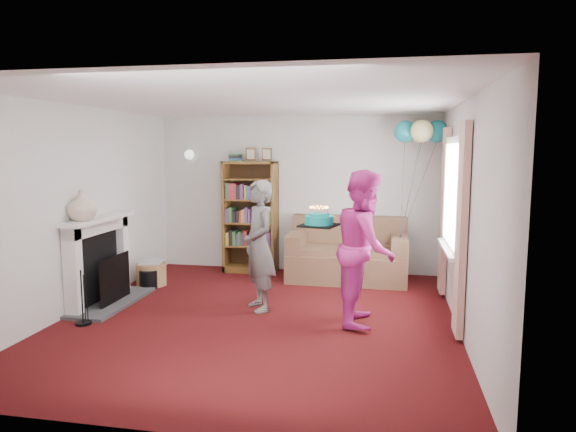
% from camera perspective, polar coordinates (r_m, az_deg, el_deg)
% --- Properties ---
extents(ground, '(5.00, 5.00, 0.00)m').
position_cam_1_polar(ground, '(6.14, -3.28, -11.29)').
color(ground, '#38080D').
rests_on(ground, ground).
extents(wall_back, '(4.50, 0.02, 2.50)m').
position_cam_1_polar(wall_back, '(8.30, 0.90, 2.46)').
color(wall_back, silver).
rests_on(wall_back, ground).
extents(wall_left, '(0.02, 5.00, 2.50)m').
position_cam_1_polar(wall_left, '(6.78, -22.23, 0.78)').
color(wall_left, silver).
rests_on(wall_left, ground).
extents(wall_right, '(0.02, 5.00, 2.50)m').
position_cam_1_polar(wall_right, '(5.74, 19.06, -0.18)').
color(wall_right, silver).
rests_on(wall_right, ground).
extents(ceiling, '(4.50, 5.00, 0.01)m').
position_cam_1_polar(ceiling, '(5.84, -3.46, 12.68)').
color(ceiling, white).
rests_on(ceiling, wall_back).
extents(fireplace, '(0.55, 1.80, 1.12)m').
position_cam_1_polar(fireplace, '(6.96, -19.88, -5.10)').
color(fireplace, '#3F3F42').
rests_on(fireplace, ground).
extents(window_bay, '(0.14, 2.02, 2.20)m').
position_cam_1_polar(window_bay, '(6.33, 17.79, 0.12)').
color(window_bay, white).
rests_on(window_bay, ground).
extents(wall_sconce, '(0.16, 0.23, 0.16)m').
position_cam_1_polar(wall_sconce, '(8.61, -10.89, 6.71)').
color(wall_sconce, gold).
rests_on(wall_sconce, ground).
extents(bookcase, '(0.84, 0.42, 1.99)m').
position_cam_1_polar(bookcase, '(8.29, -4.14, -0.15)').
color(bookcase, '#472B14').
rests_on(bookcase, ground).
extents(sofa, '(1.77, 0.94, 0.94)m').
position_cam_1_polar(sofa, '(7.90, 6.65, -4.46)').
color(sofa, brown).
rests_on(sofa, ground).
extents(wicker_basket, '(0.43, 0.43, 0.38)m').
position_cam_1_polar(wicker_basket, '(7.77, -14.94, -6.17)').
color(wicker_basket, '#8F6242').
rests_on(wicker_basket, ground).
extents(person_striped, '(0.64, 0.70, 1.60)m').
position_cam_1_polar(person_striped, '(6.27, -3.23, -3.32)').
color(person_striped, black).
rests_on(person_striped, ground).
extents(person_magenta, '(0.67, 0.85, 1.75)m').
position_cam_1_polar(person_magenta, '(5.85, 8.60, -3.46)').
color(person_magenta, '#C92889').
rests_on(person_magenta, ground).
extents(birthday_cake, '(0.39, 0.39, 0.22)m').
position_cam_1_polar(birthday_cake, '(5.84, 3.46, -0.47)').
color(birthday_cake, black).
rests_on(birthday_cake, ground).
extents(balloons, '(0.75, 0.75, 1.70)m').
position_cam_1_polar(balloons, '(7.66, 14.55, 9.07)').
color(balloons, '#3F3F3F').
rests_on(balloons, ground).
extents(mantel_vase, '(0.38, 0.38, 0.36)m').
position_cam_1_polar(mantel_vase, '(6.57, -21.94, 1.11)').
color(mantel_vase, beige).
rests_on(mantel_vase, fireplace).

